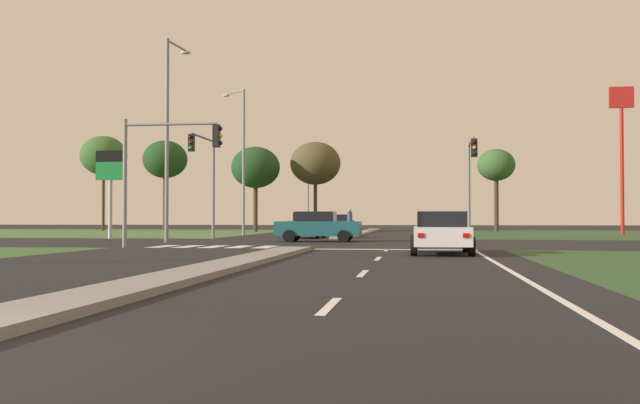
{
  "coord_description": "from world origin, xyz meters",
  "views": [
    {
      "loc": [
        4.74,
        -5.53,
        1.23
      ],
      "look_at": [
        -0.66,
        33.6,
        2.14
      ],
      "focal_mm": 40.31,
      "sensor_mm": 36.0,
      "label": 1
    }
  ],
  "objects_px": {
    "treeline_near": "(104,156)",
    "treeline_second": "(165,160)",
    "car_teal_near": "(318,226)",
    "street_lamp_fourth": "(310,188)",
    "street_lamp_third": "(242,154)",
    "traffic_signal_far_right": "(471,170)",
    "car_navy_second": "(343,223)",
    "treeline_fourth": "(315,164)",
    "traffic_signal_far_left": "(206,168)",
    "pedestrian_at_median": "(350,218)",
    "street_lamp_second": "(169,129)",
    "fastfood_pole_sign": "(622,127)",
    "fuel_price_totem": "(110,175)",
    "car_white_third": "(441,232)",
    "treeline_fifth": "(496,166)",
    "car_grey_fourth": "(307,225)",
    "treeline_third": "(256,168)",
    "traffic_signal_near_left": "(161,159)"
  },
  "relations": [
    {
      "from": "fastfood_pole_sign",
      "to": "fuel_price_totem",
      "type": "relative_size",
      "value": 2.1
    },
    {
      "from": "traffic_signal_near_left",
      "to": "treeline_second",
      "type": "bearing_deg",
      "value": 109.82
    },
    {
      "from": "street_lamp_fourth",
      "to": "fastfood_pole_sign",
      "type": "distance_m",
      "value": 38.0
    },
    {
      "from": "car_grey_fourth",
      "to": "treeline_third",
      "type": "relative_size",
      "value": 0.56
    },
    {
      "from": "car_grey_fourth",
      "to": "fuel_price_totem",
      "type": "height_order",
      "value": "fuel_price_totem"
    },
    {
      "from": "treeline_second",
      "to": "treeline_fourth",
      "type": "xyz_separation_m",
      "value": [
        15.32,
        -0.66,
        -0.59
      ]
    },
    {
      "from": "traffic_signal_far_right",
      "to": "pedestrian_at_median",
      "type": "bearing_deg",
      "value": 131.64
    },
    {
      "from": "treeline_second",
      "to": "treeline_fifth",
      "type": "bearing_deg",
      "value": 3.45
    },
    {
      "from": "street_lamp_third",
      "to": "fuel_price_totem",
      "type": "height_order",
      "value": "street_lamp_third"
    },
    {
      "from": "traffic_signal_far_left",
      "to": "pedestrian_at_median",
      "type": "relative_size",
      "value": 3.41
    },
    {
      "from": "car_white_third",
      "to": "treeline_second",
      "type": "distance_m",
      "value": 51.3
    },
    {
      "from": "traffic_signal_near_left",
      "to": "pedestrian_at_median",
      "type": "height_order",
      "value": "traffic_signal_near_left"
    },
    {
      "from": "treeline_fifth",
      "to": "traffic_signal_far_right",
      "type": "bearing_deg",
      "value": -98.53
    },
    {
      "from": "car_teal_near",
      "to": "traffic_signal_far_right",
      "type": "relative_size",
      "value": 0.8
    },
    {
      "from": "car_teal_near",
      "to": "fastfood_pole_sign",
      "type": "height_order",
      "value": "fastfood_pole_sign"
    },
    {
      "from": "street_lamp_third",
      "to": "treeline_second",
      "type": "height_order",
      "value": "street_lamp_third"
    },
    {
      "from": "car_navy_second",
      "to": "car_white_third",
      "type": "relative_size",
      "value": 1.02
    },
    {
      "from": "street_lamp_second",
      "to": "fuel_price_totem",
      "type": "distance_m",
      "value": 8.54
    },
    {
      "from": "car_navy_second",
      "to": "treeline_fourth",
      "type": "height_order",
      "value": "treeline_fourth"
    },
    {
      "from": "street_lamp_third",
      "to": "traffic_signal_far_right",
      "type": "bearing_deg",
      "value": -35.37
    },
    {
      "from": "car_teal_near",
      "to": "treeline_second",
      "type": "distance_m",
      "value": 37.47
    },
    {
      "from": "treeline_third",
      "to": "treeline_fifth",
      "type": "relative_size",
      "value": 1.0
    },
    {
      "from": "street_lamp_third",
      "to": "car_grey_fourth",
      "type": "bearing_deg",
      "value": -49.77
    },
    {
      "from": "car_navy_second",
      "to": "treeline_near",
      "type": "relative_size",
      "value": 0.47
    },
    {
      "from": "fastfood_pole_sign",
      "to": "treeline_fifth",
      "type": "xyz_separation_m",
      "value": [
        -7.95,
        13.63,
        -1.94
      ]
    },
    {
      "from": "fastfood_pole_sign",
      "to": "street_lamp_second",
      "type": "bearing_deg",
      "value": -142.38
    },
    {
      "from": "street_lamp_second",
      "to": "treeline_near",
      "type": "relative_size",
      "value": 1.09
    },
    {
      "from": "car_white_third",
      "to": "treeline_second",
      "type": "xyz_separation_m",
      "value": [
        -25.96,
        43.79,
        6.37
      ]
    },
    {
      "from": "car_navy_second",
      "to": "treeline_fourth",
      "type": "relative_size",
      "value": 0.52
    },
    {
      "from": "car_grey_fourth",
      "to": "treeline_third",
      "type": "bearing_deg",
      "value": -68.66
    },
    {
      "from": "treeline_near",
      "to": "treeline_second",
      "type": "distance_m",
      "value": 6.61
    },
    {
      "from": "street_lamp_second",
      "to": "treeline_fourth",
      "type": "relative_size",
      "value": 1.22
    },
    {
      "from": "car_navy_second",
      "to": "treeline_near",
      "type": "bearing_deg",
      "value": -7.14
    },
    {
      "from": "street_lamp_second",
      "to": "street_lamp_fourth",
      "type": "xyz_separation_m",
      "value": [
        0.2,
        47.2,
        -1.0
      ]
    },
    {
      "from": "car_white_third",
      "to": "street_lamp_third",
      "type": "height_order",
      "value": "street_lamp_third"
    },
    {
      "from": "car_navy_second",
      "to": "pedestrian_at_median",
      "type": "relative_size",
      "value": 2.48
    },
    {
      "from": "fastfood_pole_sign",
      "to": "fuel_price_totem",
      "type": "xyz_separation_m",
      "value": [
        -34.01,
        -15.78,
        -4.35
      ]
    },
    {
      "from": "traffic_signal_far_right",
      "to": "car_grey_fourth",
      "type": "bearing_deg",
      "value": 157.13
    },
    {
      "from": "traffic_signal_far_right",
      "to": "treeline_fifth",
      "type": "distance_m",
      "value": 30.84
    },
    {
      "from": "treeline_fifth",
      "to": "car_grey_fourth",
      "type": "bearing_deg",
      "value": -118.73
    },
    {
      "from": "traffic_signal_far_left",
      "to": "street_lamp_third",
      "type": "xyz_separation_m",
      "value": [
        -0.64,
        11.21,
        1.78
      ]
    },
    {
      "from": "street_lamp_second",
      "to": "traffic_signal_far_right",
      "type": "bearing_deg",
      "value": 17.49
    },
    {
      "from": "street_lamp_second",
      "to": "fastfood_pole_sign",
      "type": "height_order",
      "value": "fastfood_pole_sign"
    },
    {
      "from": "treeline_near",
      "to": "treeline_fifth",
      "type": "bearing_deg",
      "value": 2.57
    },
    {
      "from": "treeline_third",
      "to": "treeline_fourth",
      "type": "xyz_separation_m",
      "value": [
        5.25,
        2.78,
        0.55
      ]
    },
    {
      "from": "treeline_fourth",
      "to": "street_lamp_second",
      "type": "bearing_deg",
      "value": -95.13
    },
    {
      "from": "traffic_signal_near_left",
      "to": "pedestrian_at_median",
      "type": "distance_m",
      "value": 21.14
    },
    {
      "from": "car_teal_near",
      "to": "street_lamp_fourth",
      "type": "bearing_deg",
      "value": -170.79
    },
    {
      "from": "treeline_fifth",
      "to": "treeline_near",
      "type": "bearing_deg",
      "value": -177.43
    },
    {
      "from": "traffic_signal_far_right",
      "to": "pedestrian_at_median",
      "type": "xyz_separation_m",
      "value": [
        -7.57,
        8.52,
        -2.66
      ]
    }
  ]
}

